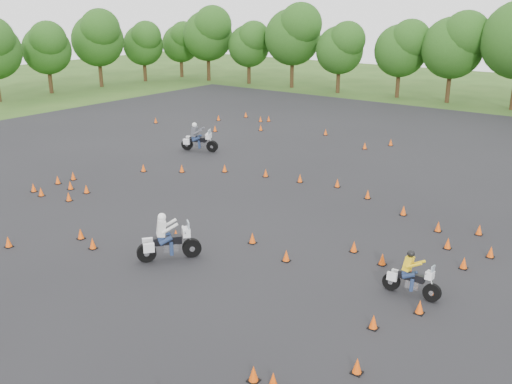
% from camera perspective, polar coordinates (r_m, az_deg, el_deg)
% --- Properties ---
extents(ground, '(140.00, 140.00, 0.00)m').
position_cam_1_polar(ground, '(24.07, -5.69, -5.15)').
color(ground, '#2D5119').
rests_on(ground, ground).
extents(asphalt_pad, '(62.00, 62.00, 0.00)m').
position_cam_1_polar(asphalt_pad, '(28.46, 2.39, -1.25)').
color(asphalt_pad, black).
rests_on(asphalt_pad, ground).
extents(traffic_cones, '(36.36, 33.07, 0.45)m').
position_cam_1_polar(traffic_cones, '(28.07, 1.77, -1.04)').
color(traffic_cones, '#F7520A').
rests_on(traffic_cones, asphalt_pad).
extents(rider_grey, '(2.70, 1.62, 2.00)m').
position_cam_1_polar(rider_grey, '(38.63, -5.65, 5.55)').
color(rider_grey, '#484A51').
rests_on(rider_grey, ground).
extents(rider_yellow, '(2.07, 0.71, 1.58)m').
position_cam_1_polar(rider_yellow, '(20.29, 15.32, -8.02)').
color(rider_yellow, yellow).
rests_on(rider_yellow, ground).
extents(rider_white, '(2.19, 2.45, 1.95)m').
position_cam_1_polar(rider_white, '(22.44, -8.73, -4.39)').
color(rider_white, silver).
rests_on(rider_white, ground).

